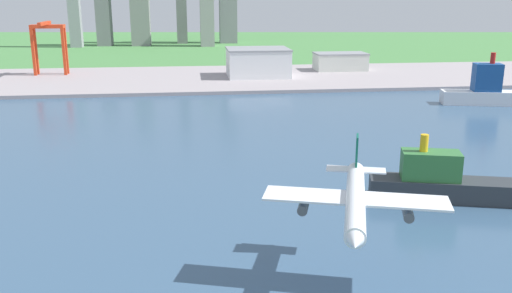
# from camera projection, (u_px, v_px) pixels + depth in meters

# --- Properties ---
(ground_plane) EXTENTS (2400.00, 2400.00, 0.00)m
(ground_plane) POSITION_uv_depth(u_px,v_px,m) (235.00, 140.00, 258.65)
(ground_plane) COLOR #498545
(water_bay) EXTENTS (840.00, 360.00, 0.15)m
(water_bay) POSITION_uv_depth(u_px,v_px,m) (249.00, 181.00, 201.21)
(water_bay) COLOR #385675
(water_bay) RESTS_ON ground
(industrial_pier) EXTENTS (840.00, 140.00, 2.50)m
(industrial_pier) POSITION_uv_depth(u_px,v_px,m) (215.00, 78.00, 440.12)
(industrial_pier) COLOR #9E9498
(industrial_pier) RESTS_ON ground
(airplane_landing) EXTENTS (42.20, 46.89, 13.94)m
(airplane_landing) POSITION_uv_depth(u_px,v_px,m) (355.00, 200.00, 121.80)
(airplane_landing) COLOR white
(ferry_boat) EXTENTS (46.24, 21.46, 31.82)m
(ferry_boat) POSITION_uv_depth(u_px,v_px,m) (482.00, 90.00, 338.96)
(ferry_boat) COLOR white
(ferry_boat) RESTS_ON water_bay
(container_barge) EXTENTS (52.71, 24.20, 21.96)m
(container_barge) POSITION_uv_depth(u_px,v_px,m) (444.00, 182.00, 181.22)
(container_barge) COLOR #2D3338
(container_barge) RESTS_ON water_bay
(port_crane_red) EXTENTS (26.14, 34.07, 42.74)m
(port_crane_red) POSITION_uv_depth(u_px,v_px,m) (48.00, 37.00, 442.66)
(port_crane_red) COLOR red
(port_crane_red) RESTS_ON industrial_pier
(warehouse_main) EXTENTS (48.98, 41.94, 22.24)m
(warehouse_main) POSITION_uv_depth(u_px,v_px,m) (258.00, 62.00, 439.51)
(warehouse_main) COLOR white
(warehouse_main) RESTS_ON industrial_pier
(warehouse_annex) EXTENTS (44.23, 26.37, 14.86)m
(warehouse_annex) POSITION_uv_depth(u_px,v_px,m) (340.00, 61.00, 476.92)
(warehouse_annex) COLOR silver
(warehouse_annex) RESTS_ON industrial_pier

